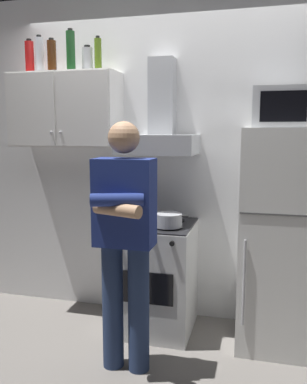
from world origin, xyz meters
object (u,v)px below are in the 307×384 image
object	(u,v)px
cooking_pot	(168,220)
microwave	(288,108)
refrigerator	(282,239)
bottle_olive_oil	(98,55)
bottle_rum_dark	(52,57)
bottle_vodka_clear	(40,55)
range_hood	(159,129)
bottle_soda_red	(30,57)
stove_oven	(155,276)
upper_cabinet	(66,110)
bottle_wine_green	(71,51)
bottle_canister_steel	(87,60)
person_standing	(125,238)

from	to	relation	value
cooking_pot	microwave	bearing A→B (deg)	9.57
refrigerator	bottle_olive_oil	distance (m)	2.02
bottle_rum_dark	bottle_vodka_clear	bearing A→B (deg)	174.27
range_hood	bottle_vodka_clear	world-z (taller)	bottle_vodka_clear
microwave	bottle_rum_dark	size ratio (longest dim) A/B	1.74
cooking_pot	bottle_soda_red	bearing A→B (deg)	169.05
stove_oven	refrigerator	world-z (taller)	refrigerator
microwave	refrigerator	bearing A→B (deg)	-89.10
bottle_olive_oil	upper_cabinet	bearing A→B (deg)	-173.07
cooking_pot	bottle_wine_green	distance (m)	1.56
bottle_soda_red	refrigerator	bearing A→B (deg)	-3.33
bottle_canister_steel	range_hood	bearing A→B (deg)	-2.49
bottle_canister_steel	upper_cabinet	bearing A→B (deg)	-171.88
microwave	bottle_wine_green	xyz separation A→B (m)	(-1.67, 0.07, 0.47)
refrigerator	bottle_canister_steel	bearing A→B (deg)	174.41
upper_cabinet	microwave	world-z (taller)	upper_cabinet
cooking_pot	bottle_wine_green	size ratio (longest dim) A/B	0.92
bottle_soda_red	bottle_rum_dark	xyz separation A→B (m)	(0.20, 0.00, -0.00)
microwave	bottle_wine_green	bearing A→B (deg)	177.52
stove_oven	bottle_canister_steel	bearing A→B (deg)	165.84
microwave	bottle_canister_steel	size ratio (longest dim) A/B	2.28
bottle_vodka_clear	bottle_canister_steel	size ratio (longest dim) A/B	1.46
stove_oven	bottle_olive_oil	size ratio (longest dim) A/B	3.13
person_standing	bottle_olive_oil	distance (m)	1.56
refrigerator	person_standing	size ratio (longest dim) A/B	0.98
cooking_pot	bottle_canister_steel	size ratio (longest dim) A/B	1.45
stove_oven	cooking_pot	bearing A→B (deg)	-42.49
microwave	bottle_soda_red	bearing A→B (deg)	177.18
person_standing	bottle_canister_steel	size ratio (longest dim) A/B	7.78
person_standing	bottle_rum_dark	xyz separation A→B (m)	(-0.86, 0.73, 1.28)
refrigerator	bottle_wine_green	world-z (taller)	bottle_wine_green
cooking_pot	bottle_rum_dark	size ratio (longest dim) A/B	1.11
bottle_rum_dark	bottle_olive_oil	distance (m)	0.39
person_standing	bottle_olive_oil	bearing A→B (deg)	121.36
bottle_olive_oil	range_hood	bearing A→B (deg)	-3.67
cooking_pot	person_standing	bearing A→B (deg)	-110.30
bottle_vodka_clear	bottle_rum_dark	bearing A→B (deg)	-5.73
bottle_wine_green	stove_oven	bearing A→B (deg)	-7.22
stove_oven	refrigerator	xyz separation A→B (m)	(0.95, 0.00, 0.37)
bottle_rum_dark	cooking_pot	bearing A→B (deg)	-13.04
bottle_soda_red	bottle_rum_dark	distance (m)	0.20
person_standing	upper_cabinet	bearing A→B (deg)	135.74
bottle_soda_red	cooking_pot	bearing A→B (deg)	-10.95
refrigerator	bottle_rum_dark	bearing A→B (deg)	176.30
person_standing	bottle_canister_steel	distance (m)	1.56
range_hood	microwave	distance (m)	0.97
bottle_vodka_clear	bottle_wine_green	xyz separation A→B (m)	(0.30, -0.04, 0.01)
upper_cabinet	bottle_wine_green	bearing A→B (deg)	-23.38
person_standing	bottle_wine_green	xyz separation A→B (m)	(-0.67, 0.70, 1.31)
range_hood	bottle_rum_dark	world-z (taller)	bottle_rum_dark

